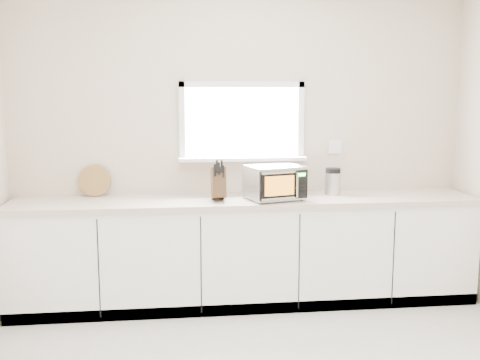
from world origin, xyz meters
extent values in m
cube|color=#BBAD95|center=(0.00, 2.00, 1.35)|extent=(4.00, 0.02, 2.70)
cube|color=white|center=(0.00, 1.99, 1.55)|extent=(1.00, 0.02, 0.60)
cube|color=white|center=(0.00, 1.92, 1.23)|extent=(1.12, 0.16, 0.03)
cube|color=white|center=(0.00, 1.97, 1.88)|extent=(1.10, 0.04, 0.05)
cube|color=white|center=(0.00, 1.97, 1.23)|extent=(1.10, 0.04, 0.05)
cube|color=white|center=(-0.53, 1.97, 1.55)|extent=(0.05, 0.04, 0.70)
cube|color=white|center=(0.53, 1.97, 1.55)|extent=(0.05, 0.04, 0.70)
cube|color=white|center=(0.85, 1.99, 1.32)|extent=(0.12, 0.01, 0.12)
cube|color=white|center=(0.00, 1.70, 0.44)|extent=(3.92, 0.60, 0.88)
cube|color=beige|center=(0.00, 1.69, 0.90)|extent=(3.92, 0.64, 0.04)
cylinder|color=black|center=(0.09, 1.43, 0.93)|extent=(0.02, 0.02, 0.01)
cylinder|color=black|center=(0.01, 1.69, 0.93)|extent=(0.02, 0.02, 0.01)
cylinder|color=black|center=(0.44, 1.54, 0.93)|extent=(0.02, 0.02, 0.01)
cylinder|color=black|center=(0.37, 1.79, 0.93)|extent=(0.02, 0.02, 0.01)
cube|color=#ACAEB3|center=(0.23, 1.61, 1.07)|extent=(0.52, 0.44, 0.26)
cube|color=black|center=(0.28, 1.44, 1.07)|extent=(0.41, 0.13, 0.23)
cube|color=#FFA226|center=(0.24, 1.43, 1.07)|extent=(0.25, 0.08, 0.16)
cylinder|color=silver|center=(0.39, 1.45, 1.07)|extent=(0.02, 0.02, 0.21)
cube|color=black|center=(0.42, 1.48, 1.07)|extent=(0.10, 0.03, 0.23)
cube|color=#19FF33|center=(0.42, 1.48, 1.14)|extent=(0.07, 0.02, 0.02)
cube|color=silver|center=(0.23, 1.61, 1.20)|extent=(0.52, 0.44, 0.01)
cube|color=#402C17|center=(-0.24, 1.64, 1.06)|extent=(0.12, 0.24, 0.28)
cube|color=black|center=(-0.27, 1.58, 1.18)|extent=(0.02, 0.05, 0.10)
cube|color=black|center=(-0.24, 1.58, 1.19)|extent=(0.02, 0.05, 0.10)
cube|color=black|center=(-0.20, 1.58, 1.17)|extent=(0.02, 0.05, 0.10)
cube|color=black|center=(-0.25, 1.58, 1.21)|extent=(0.02, 0.05, 0.10)
cube|color=black|center=(-0.22, 1.58, 1.21)|extent=(0.02, 0.05, 0.10)
cylinder|color=olive|center=(-1.28, 1.94, 1.06)|extent=(0.27, 0.07, 0.27)
cylinder|color=#ACAEB3|center=(0.78, 1.79, 1.02)|extent=(0.17, 0.17, 0.19)
cylinder|color=black|center=(0.78, 1.79, 1.13)|extent=(0.16, 0.16, 0.05)
camera|label=1|loc=(-0.60, -2.93, 1.79)|focal=42.00mm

